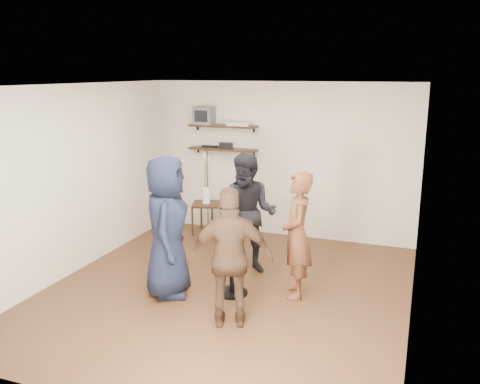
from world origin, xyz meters
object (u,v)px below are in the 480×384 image
at_px(person_plaid, 297,235).
at_px(person_dark, 248,214).
at_px(radio, 226,146).
at_px(person_brown, 231,258).
at_px(drinks_table, 232,249).
at_px(side_table, 206,208).
at_px(dvd_deck, 240,124).
at_px(crt_monitor, 205,115).
at_px(person_navy, 167,227).

xyz_separation_m(person_plaid, person_dark, (-0.83, 0.55, 0.05)).
height_order(radio, person_brown, person_brown).
bearing_deg(person_brown, radio, -87.71).
xyz_separation_m(drinks_table, person_plaid, (0.76, 0.25, 0.19)).
height_order(radio, drinks_table, radio).
height_order(drinks_table, person_brown, person_brown).
height_order(side_table, drinks_table, drinks_table).
distance_m(dvd_deck, person_dark, 2.07).
xyz_separation_m(crt_monitor, person_navy, (0.68, -2.70, -1.13)).
xyz_separation_m(person_navy, person_brown, (1.03, -0.48, -0.10)).
height_order(crt_monitor, person_plaid, crt_monitor).
bearing_deg(drinks_table, crt_monitor, 120.63).
relative_size(radio, person_plaid, 0.14).
bearing_deg(person_navy, person_plaid, -91.08).
xyz_separation_m(side_table, person_navy, (0.54, -2.41, 0.43)).
bearing_deg(crt_monitor, person_dark, -49.85).
height_order(drinks_table, person_plaid, person_plaid).
bearing_deg(person_brown, side_table, -81.67).
bearing_deg(person_plaid, dvd_deck, -162.29).
distance_m(dvd_deck, person_navy, 2.88).
distance_m(side_table, person_navy, 2.50).
distance_m(dvd_deck, person_plaid, 2.90).
distance_m(crt_monitor, person_brown, 3.82).
bearing_deg(person_brown, dvd_deck, -91.62).
bearing_deg(person_dark, person_brown, -82.18).
bearing_deg(radio, person_navy, -83.87).
distance_m(radio, person_navy, 2.79).
bearing_deg(dvd_deck, drinks_table, -71.82).
bearing_deg(person_dark, radio, 116.39).
relative_size(radio, side_table, 0.38).
height_order(person_navy, person_brown, person_navy).
relative_size(dvd_deck, radio, 1.82).
relative_size(radio, drinks_table, 0.23).
bearing_deg(person_navy, person_dark, -52.70).
bearing_deg(side_table, crt_monitor, 115.41).
bearing_deg(person_dark, dvd_deck, 109.54).
bearing_deg(dvd_deck, person_brown, -71.31).
bearing_deg(crt_monitor, drinks_table, -59.37).
height_order(side_table, person_brown, person_brown).
relative_size(crt_monitor, person_brown, 0.20).
relative_size(dvd_deck, person_dark, 0.24).
bearing_deg(crt_monitor, person_plaid, -44.71).
xyz_separation_m(person_plaid, person_navy, (-1.52, -0.52, 0.09)).
height_order(person_plaid, person_navy, person_navy).
distance_m(dvd_deck, drinks_table, 2.86).
distance_m(side_table, drinks_table, 2.50).
bearing_deg(dvd_deck, person_navy, -89.11).
xyz_separation_m(crt_monitor, person_plaid, (2.20, -2.18, -1.22)).
bearing_deg(person_brown, crt_monitor, -81.97).
xyz_separation_m(dvd_deck, person_brown, (1.08, -3.18, -1.11)).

